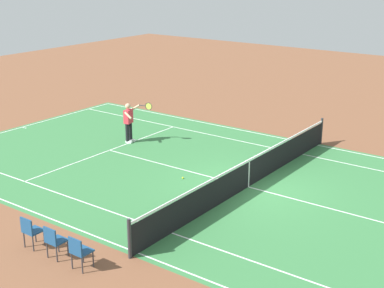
# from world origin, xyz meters

# --- Properties ---
(ground_plane) EXTENTS (60.00, 60.00, 0.00)m
(ground_plane) POSITION_xyz_m (0.00, 0.00, 0.00)
(ground_plane) COLOR brown
(court_slab) EXTENTS (24.20, 11.40, 0.00)m
(court_slab) POSITION_xyz_m (0.00, 0.00, 0.00)
(court_slab) COLOR #387A42
(court_slab) RESTS_ON ground_plane
(court_line_markings) EXTENTS (23.85, 11.05, 0.01)m
(court_line_markings) POSITION_xyz_m (0.00, 0.00, 0.00)
(court_line_markings) COLOR white
(court_line_markings) RESTS_ON ground_plane
(tennis_net) EXTENTS (0.10, 11.70, 1.08)m
(tennis_net) POSITION_xyz_m (0.00, 0.00, 0.49)
(tennis_net) COLOR #2D2D33
(tennis_net) RESTS_ON ground_plane
(tennis_player_near) EXTENTS (1.02, 0.83, 1.70)m
(tennis_player_near) POSITION_xyz_m (6.47, -1.29, 0.93)
(tennis_player_near) COLOR black
(tennis_player_near) RESTS_ON ground_plane
(tennis_ball) EXTENTS (0.07, 0.07, 0.07)m
(tennis_ball) POSITION_xyz_m (2.20, 0.71, 0.03)
(tennis_ball) COLOR #CCE01E
(tennis_ball) RESTS_ON ground_plane
(spectator_chair_0) EXTENTS (0.44, 0.44, 0.88)m
(spectator_chair_0) POSITION_xyz_m (0.60, 6.93, 0.52)
(spectator_chair_0) COLOR #38383D
(spectator_chair_0) RESTS_ON ground_plane
(spectator_chair_1) EXTENTS (0.44, 0.44, 0.88)m
(spectator_chair_1) POSITION_xyz_m (1.51, 6.93, 0.52)
(spectator_chair_1) COLOR #38383D
(spectator_chair_1) RESTS_ON ground_plane
(spectator_chair_2) EXTENTS (0.44, 0.44, 0.88)m
(spectator_chair_2) POSITION_xyz_m (2.43, 6.93, 0.52)
(spectator_chair_2) COLOR #38383D
(spectator_chair_2) RESTS_ON ground_plane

